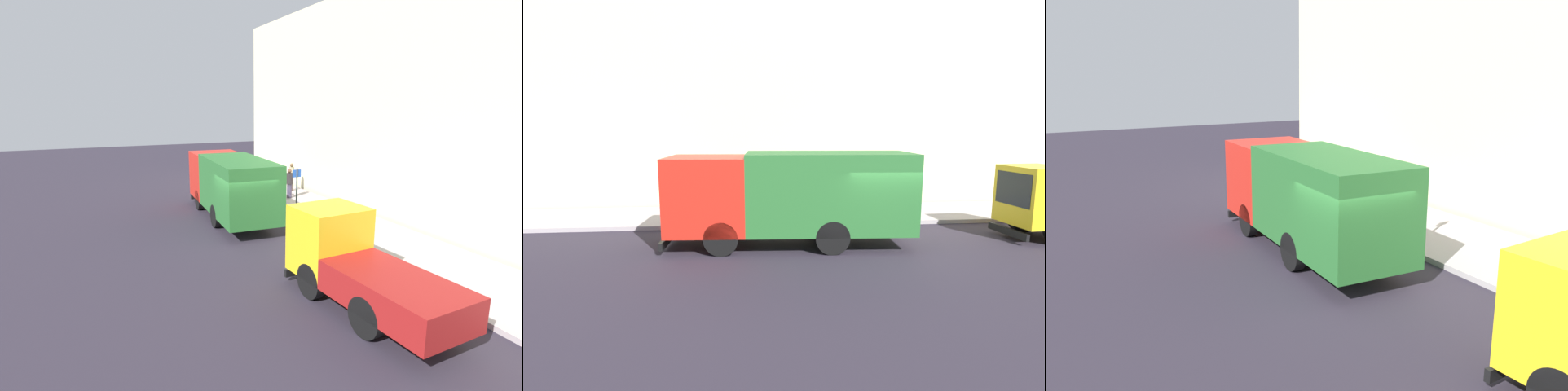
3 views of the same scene
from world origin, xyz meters
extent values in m
plane|color=#2A2531|center=(0.00, 0.00, 0.00)|extent=(80.00, 80.00, 0.00)
cube|color=#A9A0A3|center=(4.93, 0.00, 0.08)|extent=(3.85, 30.00, 0.16)
cube|color=beige|center=(7.35, 0.00, 5.45)|extent=(0.50, 30.00, 10.90)
cube|color=red|center=(0.78, 5.47, 1.71)|extent=(2.53, 2.59, 2.37)
cube|color=black|center=(0.85, 6.67, 1.99)|extent=(2.01, 0.17, 1.33)
cube|color=#28682D|center=(0.56, 1.63, 1.76)|extent=(2.68, 5.35, 2.49)
cube|color=black|center=(0.86, 6.75, 0.29)|extent=(2.30, 0.25, 0.24)
cylinder|color=black|center=(-0.29, 5.04, 0.52)|extent=(0.36, 1.05, 1.04)
cylinder|color=black|center=(1.80, 4.92, 0.52)|extent=(0.36, 1.05, 1.04)
cylinder|color=black|center=(-0.48, 1.69, 0.52)|extent=(0.36, 1.05, 1.04)
cylinder|color=black|center=(1.61, 1.57, 0.52)|extent=(0.36, 1.05, 1.04)
cube|color=yellow|center=(0.66, -5.56, 1.51)|extent=(2.07, 1.80, 1.99)
cube|color=black|center=(0.61, -4.74, 1.75)|extent=(1.65, 0.17, 1.12)
cube|color=maroon|center=(0.84, -8.17, 0.94)|extent=(2.20, 3.69, 0.85)
cube|color=black|center=(0.60, -4.66, 0.28)|extent=(1.89, 0.25, 0.24)
cylinder|color=black|center=(-0.14, -5.95, 0.51)|extent=(0.37, 1.04, 1.03)
cylinder|color=black|center=(1.52, -5.84, 0.51)|extent=(0.37, 1.04, 1.03)
cylinder|color=black|center=(0.01, -8.23, 0.51)|extent=(0.37, 1.04, 1.03)
cylinder|color=black|center=(1.67, -8.12, 0.51)|extent=(0.37, 1.04, 1.03)
cylinder|color=#403752|center=(4.94, 4.90, 0.56)|extent=(0.39, 0.39, 0.80)
cylinder|color=#2C262A|center=(4.94, 4.90, 1.28)|extent=(0.51, 0.51, 0.63)
sphere|color=brown|center=(4.94, 4.90, 1.71)|extent=(0.23, 0.23, 0.23)
cylinder|color=brown|center=(5.98, 6.58, 0.60)|extent=(0.33, 0.33, 0.87)
cylinder|color=tan|center=(5.98, 6.58, 1.33)|extent=(0.43, 0.43, 0.60)
sphere|color=brown|center=(5.98, 6.58, 1.75)|extent=(0.23, 0.23, 0.23)
cylinder|color=black|center=(3.77, 4.73, 0.59)|extent=(0.36, 0.36, 0.86)
cylinder|color=#497C50|center=(3.77, 4.73, 1.33)|extent=(0.48, 0.48, 0.62)
sphere|color=tan|center=(3.77, 4.73, 1.76)|extent=(0.23, 0.23, 0.23)
cone|color=orange|center=(3.88, 6.53, 0.51)|extent=(0.49, 0.49, 0.71)
cylinder|color=#4C5156|center=(3.41, 1.33, 1.32)|extent=(0.08, 0.08, 2.32)
cube|color=blue|center=(3.41, 1.35, 2.23)|extent=(0.44, 0.03, 0.36)
camera|label=1|loc=(-5.88, -15.22, 5.46)|focal=28.20mm
camera|label=2|loc=(-12.16, 4.27, 3.78)|focal=28.01mm
camera|label=3|loc=(-6.73, -9.94, 5.16)|focal=36.28mm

